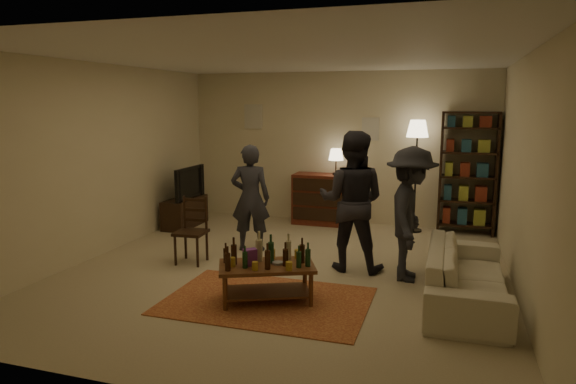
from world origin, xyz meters
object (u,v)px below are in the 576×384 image
at_px(dining_chair, 192,228).
at_px(sofa, 467,275).
at_px(tv_stand, 185,205).
at_px(person_left, 250,198).
at_px(person_right, 352,201).
at_px(coffee_table, 266,267).
at_px(dresser, 322,198).
at_px(floor_lamp, 417,137).
at_px(bookshelf, 468,172).
at_px(person_by_sofa, 411,214).

height_order(dining_chair, sofa, dining_chair).
distance_m(tv_stand, person_left, 1.99).
xyz_separation_m(dining_chair, person_right, (2.12, 0.34, 0.43)).
xyz_separation_m(coffee_table, dresser, (-0.32, 3.76, 0.09)).
xyz_separation_m(sofa, person_left, (-2.99, 1.17, 0.48)).
height_order(coffee_table, floor_lamp, floor_lamp).
xyz_separation_m(tv_stand, floor_lamp, (3.87, 0.85, 1.22)).
bearing_deg(person_right, tv_stand, -24.50).
xyz_separation_m(tv_stand, sofa, (4.64, -2.20, -0.08)).
relative_size(dresser, bookshelf, 0.67).
height_order(coffee_table, bookshelf, bookshelf).
height_order(sofa, person_by_sofa, person_by_sofa).
relative_size(person_left, person_by_sofa, 0.95).
xyz_separation_m(coffee_table, tv_stand, (-2.57, 2.85, -0.00)).
xyz_separation_m(coffee_table, dining_chair, (-1.45, 1.04, 0.09)).
distance_m(bookshelf, floor_lamp, 1.01).
height_order(person_right, person_by_sofa, person_right).
relative_size(dining_chair, bookshelf, 0.45).
xyz_separation_m(dresser, floor_lamp, (1.62, -0.06, 1.13)).
bearing_deg(person_by_sofa, coffee_table, 129.93).
bearing_deg(person_by_sofa, person_right, 76.20).
bearing_deg(floor_lamp, person_by_sofa, -87.32).
distance_m(coffee_table, tv_stand, 3.84).
height_order(sofa, person_left, person_left).
distance_m(tv_stand, floor_lamp, 4.14).
bearing_deg(coffee_table, floor_lamp, 70.63).
distance_m(person_left, person_by_sofa, 2.41).
relative_size(dining_chair, person_right, 0.50).
distance_m(tv_stand, person_right, 3.59).
distance_m(dresser, person_left, 2.06).
distance_m(tv_stand, sofa, 5.14).
xyz_separation_m(floor_lamp, person_by_sofa, (0.12, -2.49, -0.78)).
bearing_deg(floor_lamp, bookshelf, 9.00).
bearing_deg(bookshelf, dresser, -178.43).
height_order(coffee_table, person_right, person_right).
bearing_deg(tv_stand, coffee_table, -47.98).
distance_m(tv_stand, bookshelf, 4.84).
bearing_deg(dining_chair, person_by_sofa, -0.44).
relative_size(coffee_table, person_left, 0.74).
height_order(tv_stand, floor_lamp, floor_lamp).
distance_m(bookshelf, person_right, 2.85).
bearing_deg(dining_chair, person_left, 51.32).
bearing_deg(person_by_sofa, dresser, 33.60).
bearing_deg(tv_stand, sofa, -25.34).
bearing_deg(dresser, bookshelf, 1.57).
bearing_deg(person_right, person_by_sofa, 166.63).
distance_m(dining_chair, bookshelf, 4.57).
relative_size(sofa, person_by_sofa, 1.27).
xyz_separation_m(bookshelf, person_left, (-3.03, -2.01, -0.25)).
height_order(coffee_table, sofa, coffee_table).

